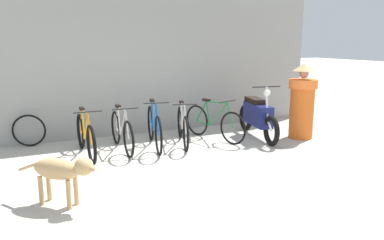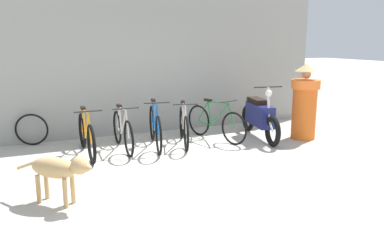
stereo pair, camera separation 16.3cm
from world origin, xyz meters
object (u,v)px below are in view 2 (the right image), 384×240
(stray_dog, at_px, (59,169))
(spare_tire_left, at_px, (32,130))
(bicycle_1, at_px, (123,131))
(bicycle_4, at_px, (215,123))
(motorcycle, at_px, (260,117))
(bicycle_0, at_px, (86,136))
(bicycle_2, at_px, (155,127))
(bicycle_3, at_px, (184,126))
(person_in_robes, at_px, (305,101))

(stray_dog, height_order, spare_tire_left, stray_dog)
(bicycle_1, xyz_separation_m, bicycle_4, (1.89, -0.03, 0.00))
(motorcycle, height_order, spare_tire_left, motorcycle)
(stray_dog, bearing_deg, bicycle_0, 116.39)
(bicycle_2, bearing_deg, motorcycle, 95.84)
(bicycle_3, xyz_separation_m, spare_tire_left, (-2.73, 1.06, -0.04))
(bicycle_1, xyz_separation_m, bicycle_3, (1.18, -0.08, 0.00))
(bicycle_3, distance_m, person_in_robes, 2.53)
(bicycle_4, relative_size, person_in_robes, 1.03)
(bicycle_2, height_order, motorcycle, motorcycle)
(stray_dog, relative_size, spare_tire_left, 1.41)
(bicycle_1, xyz_separation_m, person_in_robes, (3.61, -0.65, 0.42))
(motorcycle, bearing_deg, bicycle_1, -84.85)
(person_in_robes, bearing_deg, bicycle_2, -15.52)
(motorcycle, bearing_deg, bicycle_4, -93.58)
(bicycle_0, distance_m, motorcycle, 3.46)
(stray_dog, bearing_deg, motorcycle, 66.75)
(bicycle_0, height_order, bicycle_2, bicycle_2)
(motorcycle, bearing_deg, bicycle_3, -85.78)
(spare_tire_left, bearing_deg, bicycle_3, -21.32)
(person_in_robes, xyz_separation_m, spare_tire_left, (-5.15, 1.63, -0.46))
(bicycle_4, bearing_deg, stray_dog, -75.15)
(motorcycle, distance_m, stray_dog, 4.41)
(spare_tire_left, bearing_deg, motorcycle, -15.95)
(bicycle_3, bearing_deg, bicycle_4, 110.64)
(bicycle_0, relative_size, bicycle_3, 1.07)
(motorcycle, relative_size, person_in_robes, 1.21)
(bicycle_4, bearing_deg, spare_tire_left, -124.27)
(bicycle_0, xyz_separation_m, bicycle_4, (2.55, 0.05, 0.00))
(bicycle_0, xyz_separation_m, bicycle_1, (0.66, 0.08, 0.00))
(bicycle_0, relative_size, bicycle_2, 0.98)
(bicycle_0, bearing_deg, bicycle_2, 89.75)
(bicycle_1, bearing_deg, bicycle_4, 89.37)
(motorcycle, distance_m, person_in_robes, 0.96)
(motorcycle, bearing_deg, spare_tire_left, -95.49)
(person_in_robes, bearing_deg, stray_dog, 11.48)
(bicycle_3, relative_size, person_in_robes, 1.03)
(bicycle_4, bearing_deg, person_in_robes, 52.51)
(motorcycle, relative_size, spare_tire_left, 3.03)
(bicycle_1, height_order, spare_tire_left, bicycle_1)
(bicycle_3, bearing_deg, stray_dog, -34.37)
(bicycle_3, xyz_separation_m, person_in_robes, (2.43, -0.56, 0.42))
(bicycle_1, height_order, bicycle_2, bicycle_2)
(motorcycle, bearing_deg, bicycle_2, -84.57)
(bicycle_3, relative_size, bicycle_4, 1.00)
(bicycle_0, height_order, bicycle_3, bicycle_0)
(bicycle_0, bearing_deg, stray_dog, -17.38)
(bicycle_3, bearing_deg, bicycle_0, -73.44)
(bicycle_0, bearing_deg, motorcycle, 86.16)
(bicycle_2, distance_m, person_in_robes, 3.08)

